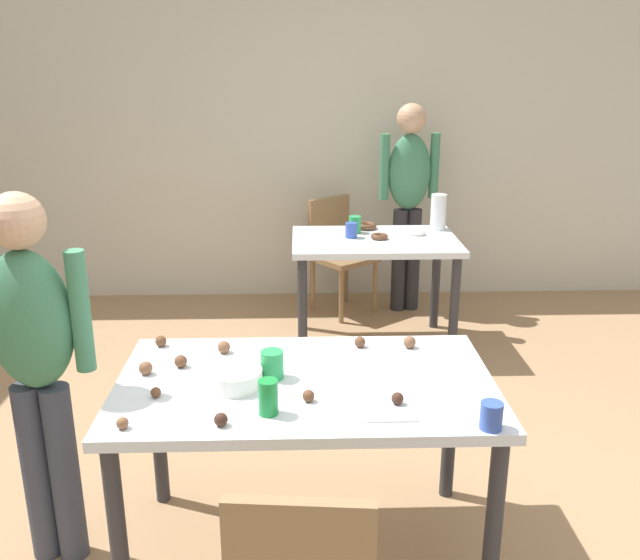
# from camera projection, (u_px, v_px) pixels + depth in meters

# --- Properties ---
(ground_plane) EXTENTS (6.40, 6.40, 0.00)m
(ground_plane) POSITION_uv_depth(u_px,v_px,m) (297.00, 552.00, 2.74)
(ground_plane) COLOR #9E7A56
(wall_back) EXTENTS (6.40, 0.10, 2.60)m
(wall_back) POSITION_uv_depth(u_px,v_px,m) (296.00, 135.00, 5.38)
(wall_back) COLOR beige
(wall_back) RESTS_ON ground_plane
(dining_table_near) EXTENTS (1.39, 0.82, 0.75)m
(dining_table_near) POSITION_uv_depth(u_px,v_px,m) (305.00, 402.00, 2.56)
(dining_table_near) COLOR silver
(dining_table_near) RESTS_ON ground_plane
(dining_table_far) EXTENTS (1.08, 0.73, 0.75)m
(dining_table_far) POSITION_uv_depth(u_px,v_px,m) (374.00, 255.00, 4.53)
(dining_table_far) COLOR silver
(dining_table_far) RESTS_ON ground_plane
(chair_far_table) EXTENTS (0.56, 0.56, 0.87)m
(chair_far_table) POSITION_uv_depth(u_px,v_px,m) (337.00, 248.00, 5.24)
(chair_far_table) COLOR olive
(chair_far_table) RESTS_ON ground_plane
(person_girl_near) EXTENTS (0.46, 0.24, 1.46)m
(person_girl_near) POSITION_uv_depth(u_px,v_px,m) (34.00, 354.00, 2.47)
(person_girl_near) COLOR #383D4C
(person_girl_near) RESTS_ON ground_plane
(person_adult_far) EXTENTS (0.46, 0.24, 1.57)m
(person_adult_far) POSITION_uv_depth(u_px,v_px,m) (409.00, 189.00, 5.11)
(person_adult_far) COLOR #28282D
(person_adult_far) RESTS_ON ground_plane
(mixing_bowl) EXTENTS (0.19, 0.19, 0.07)m
(mixing_bowl) POSITION_uv_depth(u_px,v_px,m) (235.00, 378.00, 2.47)
(mixing_bowl) COLOR white
(mixing_bowl) RESTS_ON dining_table_near
(soda_can) EXTENTS (0.07, 0.07, 0.12)m
(soda_can) POSITION_uv_depth(u_px,v_px,m) (268.00, 397.00, 2.27)
(soda_can) COLOR #198438
(soda_can) RESTS_ON dining_table_near
(fork_near) EXTENTS (0.17, 0.02, 0.01)m
(fork_near) POSITION_uv_depth(u_px,v_px,m) (392.00, 421.00, 2.24)
(fork_near) COLOR silver
(fork_near) RESTS_ON dining_table_near
(cup_near_0) EXTENTS (0.09, 0.09, 0.11)m
(cup_near_0) POSITION_uv_depth(u_px,v_px,m) (272.00, 365.00, 2.53)
(cup_near_0) COLOR green
(cup_near_0) RESTS_ON dining_table_near
(cup_near_1) EXTENTS (0.07, 0.07, 0.09)m
(cup_near_1) POSITION_uv_depth(u_px,v_px,m) (491.00, 416.00, 2.19)
(cup_near_1) COLOR #3351B2
(cup_near_1) RESTS_ON dining_table_near
(cake_ball_0) EXTENTS (0.05, 0.05, 0.05)m
(cake_ball_0) POSITION_uv_depth(u_px,v_px,m) (161.00, 341.00, 2.81)
(cake_ball_0) COLOR brown
(cake_ball_0) RESTS_ON dining_table_near
(cake_ball_1) EXTENTS (0.05, 0.05, 0.05)m
(cake_ball_1) POSITION_uv_depth(u_px,v_px,m) (360.00, 342.00, 2.81)
(cake_ball_1) COLOR brown
(cake_ball_1) RESTS_ON dining_table_near
(cake_ball_2) EXTENTS (0.05, 0.05, 0.05)m
(cake_ball_2) POSITION_uv_depth(u_px,v_px,m) (410.00, 342.00, 2.80)
(cake_ball_2) COLOR brown
(cake_ball_2) RESTS_ON dining_table_near
(cake_ball_3) EXTENTS (0.04, 0.04, 0.04)m
(cake_ball_3) POSITION_uv_depth(u_px,v_px,m) (265.00, 359.00, 2.66)
(cake_ball_3) COLOR brown
(cake_ball_3) RESTS_ON dining_table_near
(cake_ball_4) EXTENTS (0.04, 0.04, 0.04)m
(cake_ball_4) POSITION_uv_depth(u_px,v_px,m) (122.00, 423.00, 2.19)
(cake_ball_4) COLOR brown
(cake_ball_4) RESTS_ON dining_table_near
(cake_ball_5) EXTENTS (0.05, 0.05, 0.05)m
(cake_ball_5) POSITION_uv_depth(u_px,v_px,m) (224.00, 347.00, 2.75)
(cake_ball_5) COLOR brown
(cake_ball_5) RESTS_ON dining_table_near
(cake_ball_6) EXTENTS (0.04, 0.04, 0.04)m
(cake_ball_6) POSITION_uv_depth(u_px,v_px,m) (156.00, 392.00, 2.40)
(cake_ball_6) COLOR brown
(cake_ball_6) RESTS_ON dining_table_near
(cake_ball_7) EXTENTS (0.05, 0.05, 0.05)m
(cake_ball_7) POSITION_uv_depth(u_px,v_px,m) (181.00, 361.00, 2.63)
(cake_ball_7) COLOR brown
(cake_ball_7) RESTS_ON dining_table_near
(cake_ball_8) EXTENTS (0.04, 0.04, 0.04)m
(cake_ball_8) POSITION_uv_depth(u_px,v_px,m) (221.00, 419.00, 2.21)
(cake_ball_8) COLOR #3D2319
(cake_ball_8) RESTS_ON dining_table_near
(cake_ball_9) EXTENTS (0.05, 0.05, 0.05)m
(cake_ball_9) POSITION_uv_depth(u_px,v_px,m) (146.00, 368.00, 2.57)
(cake_ball_9) COLOR brown
(cake_ball_9) RESTS_ON dining_table_near
(cake_ball_10) EXTENTS (0.04, 0.04, 0.04)m
(cake_ball_10) POSITION_uv_depth(u_px,v_px,m) (308.00, 396.00, 2.37)
(cake_ball_10) COLOR brown
(cake_ball_10) RESTS_ON dining_table_near
(cake_ball_11) EXTENTS (0.04, 0.04, 0.04)m
(cake_ball_11) POSITION_uv_depth(u_px,v_px,m) (397.00, 398.00, 2.35)
(cake_ball_11) COLOR #3D2319
(cake_ball_11) RESTS_ON dining_table_near
(pitcher_far) EXTENTS (0.11, 0.11, 0.24)m
(pitcher_far) POSITION_uv_depth(u_px,v_px,m) (438.00, 212.00, 4.70)
(pitcher_far) COLOR white
(pitcher_far) RESTS_ON dining_table_far
(cup_far_0) EXTENTS (0.08, 0.08, 0.11)m
(cup_far_0) POSITION_uv_depth(u_px,v_px,m) (355.00, 224.00, 4.63)
(cup_far_0) COLOR green
(cup_far_0) RESTS_ON dining_table_far
(cup_far_1) EXTENTS (0.08, 0.08, 0.10)m
(cup_far_1) POSITION_uv_depth(u_px,v_px,m) (351.00, 230.00, 4.50)
(cup_far_1) COLOR #3351B2
(cup_far_1) RESTS_ON dining_table_far
(donut_far_0) EXTENTS (0.10, 0.10, 0.03)m
(donut_far_0) POSITION_uv_depth(u_px,v_px,m) (418.00, 233.00, 4.59)
(donut_far_0) COLOR white
(donut_far_0) RESTS_ON dining_table_far
(donut_far_1) EXTENTS (0.14, 0.14, 0.04)m
(donut_far_1) POSITION_uv_depth(u_px,v_px,m) (366.00, 226.00, 4.74)
(donut_far_1) COLOR brown
(donut_far_1) RESTS_ON dining_table_far
(donut_far_2) EXTENTS (0.11, 0.11, 0.03)m
(donut_far_2) POSITION_uv_depth(u_px,v_px,m) (379.00, 236.00, 4.48)
(donut_far_2) COLOR brown
(donut_far_2) RESTS_ON dining_table_far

